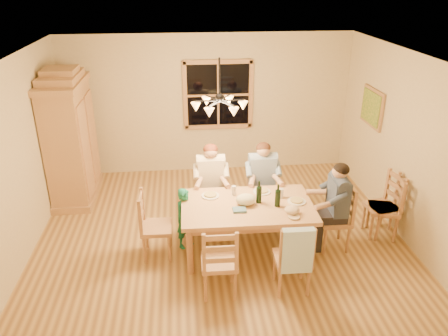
{
  "coord_description": "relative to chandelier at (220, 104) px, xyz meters",
  "views": [
    {
      "loc": [
        -0.52,
        -5.68,
        3.72
      ],
      "look_at": [
        0.07,
        0.1,
        1.09
      ],
      "focal_mm": 35.0,
      "sensor_mm": 36.0,
      "label": 1
    }
  ],
  "objects": [
    {
      "name": "cap",
      "position": [
        0.9,
        -0.74,
        -1.26
      ],
      "size": [
        0.2,
        0.2,
        0.11
      ],
      "primitive_type": "ellipsoid",
      "color": "#D0B38A",
      "rests_on": "dining_table"
    },
    {
      "name": "towel",
      "position": [
        0.78,
        -1.5,
        -1.38
      ],
      "size": [
        0.38,
        0.11,
        0.58
      ],
      "primitive_type": "cube",
      "rotation": [
        0.0,
        0.0,
        -0.02
      ],
      "color": "#B6DAF7",
      "rests_on": "chair_near_right"
    },
    {
      "name": "chair_end_left",
      "position": [
        -0.93,
        -0.41,
        -1.77
      ],
      "size": [
        0.43,
        0.45,
        0.99
      ],
      "rotation": [
        0.0,
        0.0,
        -1.59
      ],
      "color": "#A27147",
      "rests_on": "floor"
    },
    {
      "name": "window",
      "position": [
        0.2,
        2.47,
        -0.53
      ],
      "size": [
        1.3,
        0.06,
        1.3
      ],
      "color": "black",
      "rests_on": "wall_back"
    },
    {
      "name": "wine_bottle_b",
      "position": [
        0.74,
        -0.52,
        -1.15
      ],
      "size": [
        0.08,
        0.08,
        0.33
      ],
      "primitive_type": "cylinder",
      "color": "black",
      "rests_on": "dining_table"
    },
    {
      "name": "adult_slate_man",
      "position": [
        1.61,
        -0.46,
        -1.24
      ],
      "size": [
        0.43,
        0.4,
        0.87
      ],
      "rotation": [
        0.0,
        0.0,
        1.55
      ],
      "color": "#3A455E",
      "rests_on": "floor"
    },
    {
      "name": "dining_table",
      "position": [
        0.34,
        -0.44,
        -1.42
      ],
      "size": [
        1.84,
        1.15,
        0.76
      ],
      "rotation": [
        0.0,
        0.0,
        -0.02
      ],
      "color": "tan",
      "rests_on": "floor"
    },
    {
      "name": "wall_back",
      "position": [
        0.0,
        2.5,
        -0.73
      ],
      "size": [
        5.5,
        0.02,
        2.7
      ],
      "primitive_type": "cube",
      "color": "#CDB991",
      "rests_on": "floor"
    },
    {
      "name": "chair_far_left",
      "position": [
        -0.1,
        0.43,
        -1.77
      ],
      "size": [
        0.45,
        0.43,
        0.99
      ],
      "rotation": [
        0.0,
        0.0,
        3.12
      ],
      "color": "#A27147",
      "rests_on": "floor"
    },
    {
      "name": "ceiling",
      "position": [
        0.0,
        0.0,
        0.62
      ],
      "size": [
        5.5,
        5.0,
        0.02
      ],
      "primitive_type": "cube",
      "color": "white",
      "rests_on": "wall_back"
    },
    {
      "name": "chair_near_left",
      "position": [
        -0.13,
        -1.29,
        -1.77
      ],
      "size": [
        0.45,
        0.43,
        0.99
      ],
      "rotation": [
        0.0,
        0.0,
        -0.02
      ],
      "color": "#A27147",
      "rests_on": "floor"
    },
    {
      "name": "chair_spare_back",
      "position": [
        2.45,
        -0.24,
        -1.77
      ],
      "size": [
        0.52,
        0.54,
        0.99
      ],
      "rotation": [
        0.0,
        0.0,
        1.3
      ],
      "color": "#A27147",
      "rests_on": "floor"
    },
    {
      "name": "plate_slate",
      "position": [
        1.04,
        -0.44,
        -1.31
      ],
      "size": [
        0.26,
        0.26,
        0.02
      ],
      "primitive_type": "cylinder",
      "color": "white",
      "rests_on": "dining_table"
    },
    {
      "name": "chair_near_right",
      "position": [
        0.78,
        -1.31,
        -1.77
      ],
      "size": [
        0.45,
        0.43,
        0.99
      ],
      "rotation": [
        0.0,
        0.0,
        -0.02
      ],
      "color": "#A27147",
      "rests_on": "floor"
    },
    {
      "name": "painting",
      "position": [
        2.71,
        1.2,
        -0.48
      ],
      "size": [
        0.06,
        0.78,
        0.64
      ],
      "color": "#A77248",
      "rests_on": "wall_right"
    },
    {
      "name": "wall_right",
      "position": [
        2.75,
        0.0,
        -0.73
      ],
      "size": [
        0.02,
        5.0,
        2.7
      ],
      "primitive_type": "cube",
      "color": "#CDB991",
      "rests_on": "floor"
    },
    {
      "name": "adult_plaid_man",
      "position": [
        0.71,
        0.42,
        -1.24
      ],
      "size": [
        0.4,
        0.43,
        0.87
      ],
      "rotation": [
        0.0,
        0.0,
        3.12
      ],
      "color": "#345A91",
      "rests_on": "floor"
    },
    {
      "name": "chair_end_right",
      "position": [
        1.61,
        -0.46,
        -1.77
      ],
      "size": [
        0.43,
        0.45,
        0.99
      ],
      "rotation": [
        0.0,
        0.0,
        1.55
      ],
      "color": "#A27147",
      "rests_on": "floor"
    },
    {
      "name": "chandelier",
      "position": [
        0.0,
        0.0,
        0.0
      ],
      "size": [
        0.77,
        0.68,
        0.71
      ],
      "color": "black",
      "rests_on": "ceiling"
    },
    {
      "name": "floor",
      "position": [
        0.0,
        0.0,
        -2.08
      ],
      "size": [
        5.5,
        5.5,
        0.0
      ],
      "primitive_type": "plane",
      "color": "olive",
      "rests_on": "ground"
    },
    {
      "name": "plate_plaid",
      "position": [
        0.61,
        -0.09,
        -1.31
      ],
      "size": [
        0.26,
        0.26,
        0.02
      ],
      "primitive_type": "cylinder",
      "color": "white",
      "rests_on": "dining_table"
    },
    {
      "name": "wine_bottle_a",
      "position": [
        0.51,
        -0.39,
        -1.15
      ],
      "size": [
        0.08,
        0.08,
        0.33
      ],
      "primitive_type": "cylinder",
      "color": "black",
      "rests_on": "dining_table"
    },
    {
      "name": "chair_spare_front",
      "position": [
        2.45,
        -0.18,
        -1.77
      ],
      "size": [
        0.5,
        0.52,
        0.99
      ],
      "rotation": [
        0.0,
        0.0,
        1.78
      ],
      "color": "#A27147",
      "rests_on": "floor"
    },
    {
      "name": "child",
      "position": [
        -0.52,
        -0.22,
        -1.61
      ],
      "size": [
        0.4,
        0.39,
        0.93
      ],
      "primitive_type": "imported",
      "rotation": [
        0.0,
        0.0,
        0.7
      ],
      "color": "#1A785E",
      "rests_on": "floor"
    },
    {
      "name": "adult_woman",
      "position": [
        -0.1,
        0.43,
        -1.24
      ],
      "size": [
        0.4,
        0.43,
        0.87
      ],
      "rotation": [
        0.0,
        0.0,
        3.12
      ],
      "color": "beige",
      "rests_on": "floor"
    },
    {
      "name": "plate_woman",
      "position": [
        -0.15,
        -0.14,
        -1.31
      ],
      "size": [
        0.26,
        0.26,
        0.02
      ],
      "primitive_type": "cylinder",
      "color": "white",
      "rests_on": "dining_table"
    },
    {
      "name": "wall_left",
      "position": [
        -2.75,
        0.0,
        -0.73
      ],
      "size": [
        0.02,
        5.0,
        2.7
      ],
      "primitive_type": "cube",
      "color": "#CDB991",
      "rests_on": "floor"
    },
    {
      "name": "wine_glass_a",
      "position": [
        0.19,
        -0.13,
        -1.25
      ],
      "size": [
        0.06,
        0.06,
        0.14
      ],
      "primitive_type": "cylinder",
      "color": "silver",
      "rests_on": "dining_table"
    },
    {
      "name": "napkin",
      "position": [
        0.21,
        -0.6,
        -1.3
      ],
      "size": [
        0.18,
        0.14,
        0.03
      ],
      "primitive_type": "cube",
      "rotation": [
        0.0,
        0.0,
        -0.02
      ],
      "color": "slate",
      "rests_on": "dining_table"
    },
    {
      "name": "cloth_bundle",
      "position": [
        0.32,
        -0.43,
        -1.24
      ],
      "size": [
        0.28,
        0.22,
        0.15
      ],
      "primitive_type": "ellipsoid",
      "color": "beige",
      "rests_on": "dining_table"
    },
    {
      "name": "wine_glass_b",
      "position": [
        0.85,
        -0.28,
        -1.25
      ],
      "size": [
        0.06,
        0.06,
        0.14
      ],
      "primitive_type": "cylinder",
      "color": "silver",
      "rests_on": "dining_table"
    },
    {
      "name": "chair_far_right",
      "position": [
        0.71,
        0.42,
        -1.77
      ],
      "size": [
        0.45,
        0.43,
        0.99
      ],
      "rotation": [
        0.0,
        0.0,
        3.12
      ],
      "color": "#A27147",
      "rests_on": "floor"
    },
    {
      "name": "armoire",
      "position": [
        -2.42,
        1.56,
        -1.02
      ],
      "size": [
        0.66,
        1.4,
        2.3
      ],
      "color": "#A77248",
      "rests_on": "floor"
    }
  ]
}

